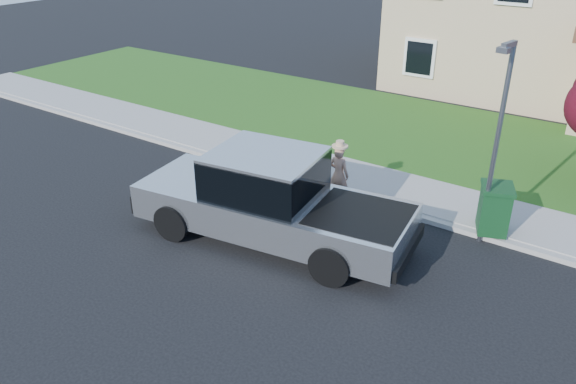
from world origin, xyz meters
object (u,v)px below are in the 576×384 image
at_px(pickup_truck, 271,201).
at_px(woman, 339,174).
at_px(trash_bin, 494,208).
at_px(street_lamp, 497,135).

distance_m(pickup_truck, woman, 2.51).
xyz_separation_m(pickup_truck, trash_bin, (4.13, 2.98, -0.26)).
height_order(pickup_truck, street_lamp, street_lamp).
relative_size(pickup_truck, woman, 3.93).
distance_m(pickup_truck, street_lamp, 5.03).
distance_m(trash_bin, street_lamp, 1.92).
bearing_deg(street_lamp, woman, -168.41).
distance_m(pickup_truck, trash_bin, 5.10).
bearing_deg(pickup_truck, trash_bin, 27.93).
height_order(trash_bin, street_lamp, street_lamp).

